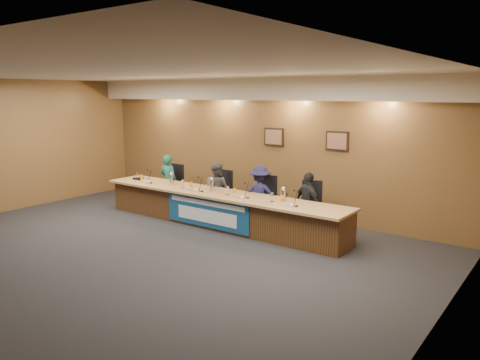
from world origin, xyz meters
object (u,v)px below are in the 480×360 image
(panelist_b, at_px, (217,190))
(panelist_c, at_px, (260,195))
(office_chair_d, at_px, (310,211))
(panelist_d, at_px, (308,204))
(carafe_left, at_px, (172,180))
(speakerphone, at_px, (139,179))
(banner, at_px, (207,212))
(office_chair_c, at_px, (263,203))
(carafe_right, at_px, (283,196))
(carafe_mid, at_px, (212,185))
(dais_body, at_px, (219,210))
(panelist_a, at_px, (169,181))
(office_chair_b, at_px, (219,196))
(office_chair_a, at_px, (172,188))

(panelist_b, bearing_deg, panelist_c, 175.25)
(panelist_c, height_order, office_chair_d, panelist_c)
(panelist_d, bearing_deg, carafe_left, 34.04)
(panelist_c, xyz_separation_m, speakerphone, (-3.22, -0.61, 0.11))
(banner, height_order, office_chair_c, banner)
(office_chair_d, bearing_deg, banner, -170.26)
(office_chair_c, distance_m, carafe_right, 1.23)
(carafe_mid, bearing_deg, dais_body, 7.79)
(carafe_mid, bearing_deg, panelist_a, 162.82)
(panelist_d, bearing_deg, carafe_right, 92.62)
(dais_body, xyz_separation_m, banner, (0.00, -0.41, 0.03))
(carafe_mid, bearing_deg, office_chair_b, 117.11)
(banner, distance_m, carafe_left, 1.56)
(dais_body, relative_size, panelist_c, 4.53)
(panelist_b, distance_m, speakerphone, 2.08)
(panelist_c, distance_m, panelist_d, 1.18)
(office_chair_a, height_order, office_chair_b, same)
(dais_body, bearing_deg, panelist_c, 39.24)
(office_chair_c, bearing_deg, banner, -119.49)
(office_chair_a, relative_size, carafe_mid, 1.86)
(office_chair_a, height_order, carafe_left, carafe_left)
(panelist_a, bearing_deg, carafe_left, 133.49)
(panelist_a, xyz_separation_m, office_chair_b, (1.57, 0.10, -0.19))
(panelist_b, bearing_deg, office_chair_a, -8.40)
(panelist_a, height_order, speakerphone, panelist_a)
(carafe_mid, bearing_deg, office_chair_d, 18.71)
(panelist_b, distance_m, office_chair_a, 1.58)
(panelist_c, xyz_separation_m, office_chair_a, (-2.80, 0.10, -0.18))
(banner, distance_m, panelist_d, 2.13)
(panelist_a, xyz_separation_m, panelist_b, (1.57, 0.00, -0.03))
(office_chair_a, xyz_separation_m, carafe_left, (0.68, -0.67, 0.39))
(panelist_d, relative_size, office_chair_d, 2.69)
(carafe_right, bearing_deg, office_chair_c, 143.80)
(office_chair_c, relative_size, carafe_mid, 1.86)
(panelist_a, bearing_deg, carafe_mid, 156.35)
(office_chair_b, bearing_deg, panelist_a, -170.37)
(banner, height_order, panelist_d, panelist_d)
(dais_body, distance_m, office_chair_a, 2.21)
(banner, relative_size, office_chair_a, 4.58)
(carafe_left, bearing_deg, office_chair_d, 11.44)
(speakerphone, bearing_deg, carafe_left, 2.04)
(panelist_a, height_order, office_chair_d, panelist_a)
(office_chair_a, bearing_deg, office_chair_d, 4.98)
(panelist_c, xyz_separation_m, carafe_mid, (-0.87, -0.59, 0.22))
(office_chair_b, bearing_deg, carafe_right, -11.62)
(dais_body, height_order, carafe_right, carafe_right)
(panelist_d, bearing_deg, panelist_c, 24.28)
(panelist_a, height_order, panelist_d, panelist_a)
(office_chair_d, height_order, carafe_mid, carafe_mid)
(panelist_c, bearing_deg, speakerphone, -7.63)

